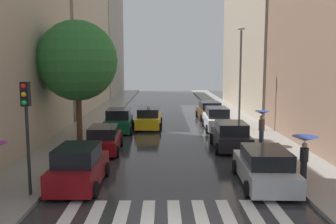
{
  "coord_description": "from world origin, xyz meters",
  "views": [
    {
      "loc": [
        -0.37,
        -10.18,
        5.09
      ],
      "look_at": [
        0.02,
        19.26,
        1.24
      ],
      "focal_mm": 39.21,
      "sensor_mm": 36.0,
      "label": 1
    }
  ],
  "objects_px": {
    "parked_car_right_nearest": "(265,168)",
    "taxi_midroad": "(149,119)",
    "parked_car_left_third": "(119,121)",
    "parked_car_right_second": "(231,136)",
    "parked_car_right_third": "(217,119)",
    "traffic_light_left_corner": "(26,113)",
    "pedestrian_near_tree": "(305,147)",
    "parked_car_right_fourth": "(209,111)",
    "parked_car_left_nearest": "(79,167)",
    "parked_car_left_second": "(104,140)",
    "street_tree_left": "(77,61)",
    "pedestrian_far_side": "(262,121)",
    "lamp_post_right": "(240,71)"
  },
  "relations": [
    {
      "from": "parked_car_right_nearest",
      "to": "taxi_midroad",
      "type": "height_order",
      "value": "taxi_midroad"
    },
    {
      "from": "parked_car_left_third",
      "to": "taxi_midroad",
      "type": "height_order",
      "value": "taxi_midroad"
    },
    {
      "from": "parked_car_left_third",
      "to": "parked_car_right_second",
      "type": "height_order",
      "value": "parked_car_left_third"
    },
    {
      "from": "parked_car_right_nearest",
      "to": "parked_car_right_third",
      "type": "bearing_deg",
      "value": 2.82
    },
    {
      "from": "parked_car_right_third",
      "to": "traffic_light_left_corner",
      "type": "xyz_separation_m",
      "value": [
        -9.26,
        -14.75,
        2.46
      ]
    },
    {
      "from": "taxi_midroad",
      "to": "pedestrian_near_tree",
      "type": "xyz_separation_m",
      "value": [
        7.26,
        -13.69,
        0.78
      ]
    },
    {
      "from": "parked_car_right_fourth",
      "to": "taxi_midroad",
      "type": "xyz_separation_m",
      "value": [
        -5.48,
        -4.71,
        -0.0
      ]
    },
    {
      "from": "parked_car_left_nearest",
      "to": "parked_car_left_second",
      "type": "distance_m",
      "value": 6.13
    },
    {
      "from": "street_tree_left",
      "to": "parked_car_right_third",
      "type": "bearing_deg",
      "value": 25.34
    },
    {
      "from": "taxi_midroad",
      "to": "pedestrian_far_side",
      "type": "bearing_deg",
      "value": -132.09
    },
    {
      "from": "parked_car_left_second",
      "to": "parked_car_right_nearest",
      "type": "xyz_separation_m",
      "value": [
        7.75,
        -6.01,
        0.02
      ]
    },
    {
      "from": "pedestrian_near_tree",
      "to": "pedestrian_far_side",
      "type": "height_order",
      "value": "pedestrian_far_side"
    },
    {
      "from": "parked_car_left_second",
      "to": "lamp_post_right",
      "type": "relative_size",
      "value": 0.55
    },
    {
      "from": "parked_car_right_third",
      "to": "pedestrian_far_side",
      "type": "distance_m",
      "value": 6.41
    },
    {
      "from": "parked_car_right_second",
      "to": "taxi_midroad",
      "type": "height_order",
      "value": "taxi_midroad"
    },
    {
      "from": "parked_car_left_third",
      "to": "traffic_light_left_corner",
      "type": "relative_size",
      "value": 1.06
    },
    {
      "from": "parked_car_right_nearest",
      "to": "lamp_post_right",
      "type": "xyz_separation_m",
      "value": [
        1.64,
        13.18,
        3.81
      ]
    },
    {
      "from": "parked_car_right_fourth",
      "to": "lamp_post_right",
      "type": "relative_size",
      "value": 0.57
    },
    {
      "from": "traffic_light_left_corner",
      "to": "pedestrian_far_side",
      "type": "bearing_deg",
      "value": 37.88
    },
    {
      "from": "pedestrian_near_tree",
      "to": "traffic_light_left_corner",
      "type": "relative_size",
      "value": 0.43
    },
    {
      "from": "parked_car_right_second",
      "to": "parked_car_right_fourth",
      "type": "bearing_deg",
      "value": 0.17
    },
    {
      "from": "traffic_light_left_corner",
      "to": "parked_car_right_third",
      "type": "bearing_deg",
      "value": 57.87
    },
    {
      "from": "parked_car_left_second",
      "to": "parked_car_left_third",
      "type": "bearing_deg",
      "value": -2.5
    },
    {
      "from": "parked_car_right_second",
      "to": "parked_car_right_third",
      "type": "relative_size",
      "value": 0.89
    },
    {
      "from": "pedestrian_near_tree",
      "to": "traffic_light_left_corner",
      "type": "bearing_deg",
      "value": -92.77
    },
    {
      "from": "pedestrian_near_tree",
      "to": "pedestrian_far_side",
      "type": "xyz_separation_m",
      "value": [
        -0.03,
        6.8,
        0.08
      ]
    },
    {
      "from": "traffic_light_left_corner",
      "to": "parked_car_right_second",
      "type": "bearing_deg",
      "value": 41.7
    },
    {
      "from": "pedestrian_far_side",
      "to": "street_tree_left",
      "type": "height_order",
      "value": "street_tree_left"
    },
    {
      "from": "parked_car_right_second",
      "to": "pedestrian_near_tree",
      "type": "bearing_deg",
      "value": -160.88
    },
    {
      "from": "parked_car_left_second",
      "to": "parked_car_right_third",
      "type": "xyz_separation_m",
      "value": [
        7.65,
        7.26,
        0.1
      ]
    },
    {
      "from": "parked_car_right_third",
      "to": "street_tree_left",
      "type": "relative_size",
      "value": 0.62
    },
    {
      "from": "taxi_midroad",
      "to": "pedestrian_far_side",
      "type": "height_order",
      "value": "pedestrian_far_side"
    },
    {
      "from": "parked_car_left_second",
      "to": "parked_car_right_nearest",
      "type": "height_order",
      "value": "parked_car_right_nearest"
    },
    {
      "from": "parked_car_left_nearest",
      "to": "parked_car_left_third",
      "type": "height_order",
      "value": "parked_car_left_nearest"
    },
    {
      "from": "parked_car_right_third",
      "to": "parked_car_right_nearest",
      "type": "bearing_deg",
      "value": -178.75
    },
    {
      "from": "parked_car_right_fourth",
      "to": "parked_car_right_third",
      "type": "bearing_deg",
      "value": 175.99
    },
    {
      "from": "taxi_midroad",
      "to": "street_tree_left",
      "type": "xyz_separation_m",
      "value": [
        -4.31,
        -5.39,
        4.54
      ]
    },
    {
      "from": "parked_car_left_nearest",
      "to": "parked_car_left_third",
      "type": "relative_size",
      "value": 0.9
    },
    {
      "from": "taxi_midroad",
      "to": "pedestrian_far_side",
      "type": "xyz_separation_m",
      "value": [
        7.24,
        -6.89,
        0.86
      ]
    },
    {
      "from": "parked_car_left_nearest",
      "to": "taxi_midroad",
      "type": "height_order",
      "value": "taxi_midroad"
    },
    {
      "from": "taxi_midroad",
      "to": "pedestrian_far_side",
      "type": "relative_size",
      "value": 2.18
    },
    {
      "from": "parked_car_left_nearest",
      "to": "parked_car_right_fourth",
      "type": "xyz_separation_m",
      "value": [
        7.84,
        18.91,
        -0.05
      ]
    },
    {
      "from": "pedestrian_near_tree",
      "to": "street_tree_left",
      "type": "distance_m",
      "value": 14.74
    },
    {
      "from": "parked_car_left_second",
      "to": "parked_car_right_fourth",
      "type": "distance_m",
      "value": 14.96
    },
    {
      "from": "parked_car_left_second",
      "to": "parked_car_left_third",
      "type": "height_order",
      "value": "parked_car_left_third"
    },
    {
      "from": "parked_car_right_nearest",
      "to": "parked_car_right_second",
      "type": "height_order",
      "value": "parked_car_right_second"
    },
    {
      "from": "parked_car_right_nearest",
      "to": "parked_car_right_fourth",
      "type": "xyz_separation_m",
      "value": [
        0.03,
        18.8,
        0.02
      ]
    },
    {
      "from": "parked_car_right_nearest",
      "to": "parked_car_right_second",
      "type": "distance_m",
      "value": 6.69
    },
    {
      "from": "parked_car_right_third",
      "to": "parked_car_right_fourth",
      "type": "height_order",
      "value": "parked_car_right_third"
    },
    {
      "from": "parked_car_left_third",
      "to": "parked_car_right_second",
      "type": "relative_size",
      "value": 1.07
    }
  ]
}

